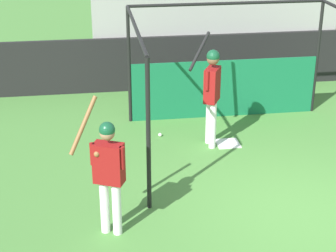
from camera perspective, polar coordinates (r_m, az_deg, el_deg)
The scene contains 8 objects.
ground_plane at distance 8.96m, azimuth 13.50°, elevation -8.57°, with size 60.00×60.00×0.00m, color #477F38.
outfield_wall at distance 13.84m, azimuth 5.09°, elevation 6.62°, with size 24.00×0.12×1.30m.
bleacher_section at distance 15.20m, azimuth 3.77°, elevation 11.46°, with size 5.95×3.20×2.98m.
batting_cage at distance 11.37m, azimuth 6.48°, elevation 4.99°, with size 4.09×3.56×2.46m.
home_plate at distance 10.94m, azimuth 6.10°, elevation -1.77°, with size 0.44×0.44×0.02m.
player_batter at distance 10.43m, azimuth 4.45°, elevation 3.88°, with size 0.64×0.95×2.07m.
player_waiting at distance 7.79m, azimuth -6.10°, elevation -4.29°, with size 0.77×0.53×2.02m.
baseball at distance 11.18m, azimuth -0.82°, elevation -0.90°, with size 0.07×0.07×0.07m.
Camera 1 is at (-3.11, -6.98, 4.68)m, focal length 60.00 mm.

